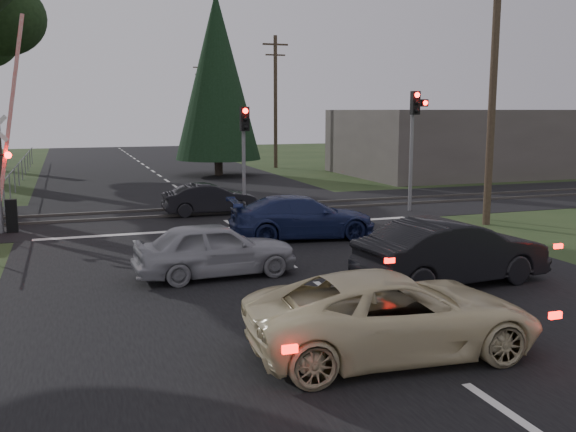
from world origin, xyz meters
name	(u,v)px	position (x,y,z in m)	size (l,w,h in m)	color
ground	(329,291)	(0.00, 0.00, 0.00)	(120.00, 120.00, 0.00)	#243719
road	(224,219)	(0.00, 10.00, 0.01)	(14.00, 100.00, 0.01)	black
rail_corridor	(212,211)	(0.00, 12.00, 0.01)	(120.00, 8.00, 0.01)	black
stop_line	(236,228)	(0.00, 8.20, 0.01)	(13.00, 0.35, 0.00)	silver
rail_near	(217,213)	(0.00, 11.20, 0.05)	(120.00, 0.12, 0.10)	#59544C
rail_far	(208,207)	(0.00, 12.80, 0.05)	(120.00, 0.12, 0.10)	#59544C
crossing_signal	(4,170)	(-7.27, 9.79, 2.06)	(1.62, 0.38, 6.96)	slate
traffic_signal_right	(415,127)	(7.55, 9.47, 3.31)	(0.68, 0.48, 4.70)	slate
traffic_signal_center	(244,142)	(1.00, 10.68, 2.81)	(0.32, 0.48, 4.10)	slate
utility_pole_near	(493,88)	(8.50, 6.00, 4.73)	(1.80, 0.26, 9.00)	#4C3D2D
utility_pole_mid	(275,99)	(8.50, 30.00, 4.73)	(1.80, 0.26, 9.00)	#4C3D2D
utility_pole_far	(202,103)	(8.50, 55.00, 4.73)	(1.80, 0.26, 9.00)	#4C3D2D
conifer_tree	(217,76)	(3.50, 26.00, 5.99)	(5.20, 5.20, 11.00)	#473D33
fence_left	(18,189)	(-7.80, 22.50, 0.00)	(0.10, 36.00, 1.20)	slate
building_right	(459,142)	(18.00, 22.00, 2.00)	(14.00, 10.00, 4.00)	#59514C
cream_coupe	(394,314)	(-0.43, -3.76, 0.67)	(2.24, 4.85, 1.35)	beige
dark_hatchback	(452,252)	(2.90, -0.37, 0.75)	(1.59, 4.57, 1.51)	black
silver_car	(215,249)	(-2.08, 2.11, 0.66)	(1.57, 3.90, 1.33)	#97989E
blue_sedan	(302,217)	(1.51, 5.77, 0.67)	(1.87, 4.60, 1.34)	navy
dark_car_far	(210,199)	(-0.21, 11.35, 0.59)	(1.25, 3.58, 1.18)	black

